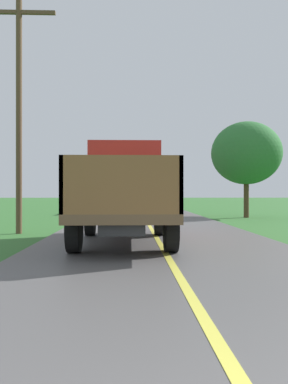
% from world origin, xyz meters
% --- Properties ---
extents(banana_truck_near, '(2.38, 5.82, 2.80)m').
position_xyz_m(banana_truck_near, '(-0.94, 10.18, 1.47)').
color(banana_truck_near, '#2D2D30').
rests_on(banana_truck_near, road_surface).
extents(banana_truck_far, '(2.38, 5.81, 2.80)m').
position_xyz_m(banana_truck_far, '(-0.44, 24.53, 1.48)').
color(banana_truck_far, '#2D2D30').
rests_on(banana_truck_far, road_surface).
extents(utility_pole_roadside, '(2.43, 0.20, 7.85)m').
position_xyz_m(utility_pole_roadside, '(-4.50, 12.51, 4.28)').
color(utility_pole_roadside, brown).
rests_on(utility_pole_roadside, ground).
extents(roadside_tree_near_left, '(3.82, 3.82, 5.27)m').
position_xyz_m(roadside_tree_near_left, '(5.63, 20.47, 3.54)').
color(roadside_tree_near_left, '#4C3823').
rests_on(roadside_tree_near_left, ground).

